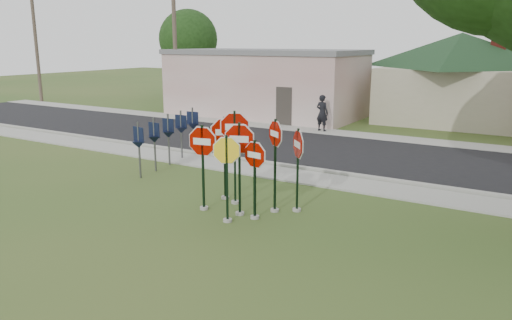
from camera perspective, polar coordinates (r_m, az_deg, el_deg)
The scene contains 20 objects.
ground at distance 13.13m, azimuth -4.83°, elevation -7.57°, with size 120.00×120.00×0.00m, color #33531F.
sidewalk_near at distance 17.63m, azimuth 5.75°, elevation -1.99°, with size 60.00×1.60×0.06m, color #999991.
road at distance 21.67m, azimuth 10.92°, elevation 0.71°, with size 60.00×7.00×0.04m, color black.
sidewalk_far at distance 25.66m, azimuth 14.32°, elevation 2.52°, with size 60.00×1.60×0.06m, color #999991.
curb at distance 18.50m, azimuth 7.10°, elevation -1.17°, with size 60.00×0.20×0.14m, color #999991.
stop_sign_center at distance 13.46m, azimuth -1.90°, elevation 0.60°, with size 1.07×0.41×2.71m.
stop_sign_yellow at distance 12.99m, azimuth -3.35°, elevation -0.92°, with size 0.90×0.47×2.45m.
stop_sign_left at distance 14.00m, azimuth -6.11°, elevation 0.61°, with size 1.15×0.24×2.57m.
stop_sign_right at distance 13.24m, azimuth -0.14°, elevation -1.16°, with size 0.97×0.24×2.27m.
stop_sign_back_right at distance 13.73m, azimuth 2.21°, elevation 0.81°, with size 0.84×0.58×2.74m.
stop_sign_back_left at distance 14.42m, azimuth -2.44°, elevation 2.02°, with size 1.01×0.61×2.89m.
stop_sign_far_right at distance 13.83m, azimuth 4.80°, elevation 0.20°, with size 0.78×0.80×2.49m.
stop_sign_far_left at distance 14.91m, azimuth -3.62°, elevation 1.67°, with size 0.92×0.71×2.65m.
route_sign_row at distance 19.47m, azimuth -9.97°, elevation 2.94°, with size 1.43×4.63×2.00m.
building_stucco at distance 32.37m, azimuth 1.04°, elevation 8.89°, with size 12.20×6.20×4.20m.
building_house at distance 32.31m, azimuth 22.31°, elevation 10.57°, with size 11.60×11.60×6.20m.
utility_pole_near at distance 32.88m, azimuth -9.27°, elevation 13.71°, with size 2.20×0.26×9.50m.
utility_pole_far at distance 43.28m, azimuth -23.86°, elevation 12.31°, with size 2.20×0.26×9.00m.
bg_tree_left at distance 43.49m, azimuth -7.74°, elevation 13.52°, with size 4.90×4.90×7.35m.
pedestrian at distance 26.65m, azimuth 7.57°, elevation 5.36°, with size 0.70×0.46×1.92m, color black.
Camera 1 is at (7.29, -9.86, 4.68)m, focal length 35.00 mm.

